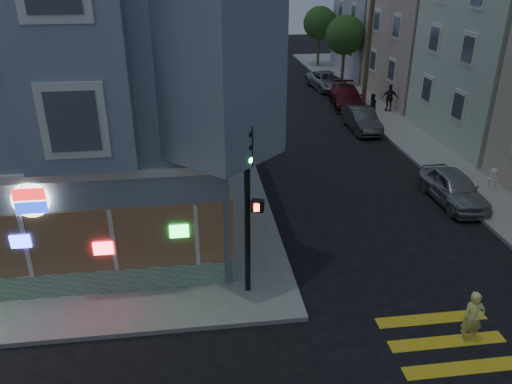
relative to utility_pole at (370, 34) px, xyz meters
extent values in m
cube|color=slate|center=(-18.00, -13.00, 0.85)|extent=(14.00, 14.00, 11.00)
cube|color=silver|center=(-18.00, -13.00, -0.80)|extent=(14.30, 14.30, 0.25)
cylinder|color=white|center=(-16.40, -20.13, -1.40)|extent=(1.00, 0.12, 1.00)
cube|color=#BCAC91|center=(7.50, 1.00, -0.15)|extent=(12.00, 8.60, 9.00)
cube|color=#9F9BAB|center=(7.50, 10.00, 0.60)|extent=(12.00, 8.60, 10.50)
cylinder|color=#4C3826|center=(0.00, 0.00, -0.15)|extent=(0.30, 0.30, 9.00)
cylinder|color=#4C3826|center=(0.20, 6.00, -3.05)|extent=(0.24, 0.24, 3.20)
sphere|color=#1B4418|center=(0.20, 6.00, -0.85)|extent=(3.00, 3.00, 3.00)
cylinder|color=#4C3826|center=(0.20, 14.00, -3.05)|extent=(0.24, 0.24, 3.20)
sphere|color=#1B4418|center=(0.20, 14.00, -0.85)|extent=(3.00, 3.00, 3.00)
imported|color=#F1F47C|center=(-4.93, -23.34, -4.03)|extent=(0.61, 0.45, 1.54)
imported|color=black|center=(-0.70, -3.48, -3.87)|extent=(0.83, 0.68, 1.55)
imported|color=#25222A|center=(1.00, -2.13, -3.77)|extent=(1.08, 0.57, 1.75)
imported|color=#969A9D|center=(-1.30, -15.32, -4.12)|extent=(1.61, 3.99, 1.36)
imported|color=#3B3E41|center=(-1.96, -5.41, -4.13)|extent=(1.43, 4.03, 1.33)
imported|color=#57141A|center=(-1.30, -0.21, -4.10)|extent=(2.54, 5.02, 1.40)
imported|color=gray|center=(-1.30, 4.99, -4.14)|extent=(2.72, 4.96, 1.32)
cylinder|color=black|center=(-10.54, -20.47, -1.97)|extent=(0.17, 0.17, 5.35)
cube|color=black|center=(-10.54, -20.71, 0.11)|extent=(0.43, 0.40, 1.12)
sphere|color=black|center=(-10.54, -20.88, 0.47)|extent=(0.21, 0.21, 0.21)
sphere|color=black|center=(-10.54, -20.88, 0.11)|extent=(0.21, 0.21, 0.21)
sphere|color=#19F23F|center=(-10.54, -20.88, -0.24)|extent=(0.21, 0.21, 0.21)
cube|color=black|center=(-10.28, -20.66, -1.70)|extent=(0.40, 0.32, 0.34)
cube|color=#FF2614|center=(-10.28, -20.78, -1.70)|extent=(0.24, 0.02, 0.24)
cylinder|color=white|center=(1.00, -14.39, -4.30)|extent=(0.27, 0.27, 0.68)
sphere|color=white|center=(1.00, -14.39, -3.91)|extent=(0.30, 0.30, 0.30)
cylinder|color=white|center=(1.00, -14.39, -4.25)|extent=(0.51, 0.14, 0.14)
camera|label=1|loc=(-11.95, -32.93, 4.52)|focal=35.00mm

